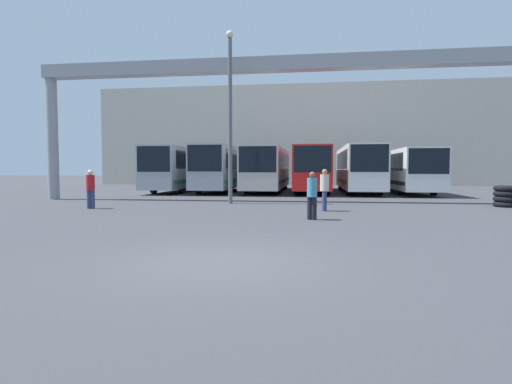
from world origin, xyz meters
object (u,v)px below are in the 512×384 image
Objects in this scene: bus_slot_3 at (312,167)px; bus_slot_5 at (404,169)px; bus_slot_4 at (358,167)px; bus_slot_0 at (182,167)px; bus_slot_1 at (223,166)px; tire_stack at (506,196)px; pedestrian_mid_right at (312,194)px; pedestrian_far_center at (325,189)px; bus_slot_2 at (268,167)px; pedestrian_near_right at (91,188)px; lamp_post at (230,111)px.

bus_slot_5 is (6.73, 0.02, -0.11)m from bus_slot_3.
bus_slot_4 is (3.36, -0.33, 0.03)m from bus_slot_3.
bus_slot_1 is at bearing -9.71° from bus_slot_0.
bus_slot_3 is 11.74× the size of tire_stack.
tire_stack is (8.69, -11.15, -1.39)m from bus_slot_3.
bus_slot_5 is at bearing 87.62° from pedestrian_mid_right.
bus_slot_0 is 1.00× the size of bus_slot_4.
pedestrian_far_center is at bearing 99.40° from pedestrian_mid_right.
bus_slot_1 reaches higher than bus_slot_0.
bus_slot_0 is 6.74m from bus_slot_2.
bus_slot_0 is 17.41m from pedestrian_far_center.
pedestrian_near_right is (-6.13, -14.59, -0.97)m from bus_slot_2.
bus_slot_4 is at bearing -135.95° from pedestrian_near_right.
tire_stack is at bearing 110.15° from pedestrian_far_center.
lamp_post is (-10.77, -11.11, 2.83)m from bus_slot_5.
bus_slot_1 is 10.05× the size of tire_stack.
bus_slot_2 is 11.53m from lamp_post.
bus_slot_3 is (10.09, 0.30, -0.03)m from bus_slot_0.
pedestrian_near_right reaches higher than tire_stack.
bus_slot_2 is at bearing 136.99° from tire_stack.
bus_slot_0 reaches higher than bus_slot_5.
lamp_post is at bearing -134.12° from bus_slot_5.
lamp_post is (5.45, 3.40, 3.70)m from pedestrian_near_right.
bus_slot_4 is (6.73, -0.42, 0.03)m from bus_slot_2.
bus_slot_2 is 10.09m from bus_slot_5.
lamp_post is (-4.05, -11.09, 2.72)m from bus_slot_3.
pedestrian_far_center is at bearing -74.86° from bus_slot_2.
bus_slot_2 is 7.24× the size of pedestrian_far_center.
lamp_post is at bearing 143.27° from pedestrian_mid_right.
bus_slot_5 is 7.15× the size of pedestrian_far_center.
bus_slot_1 reaches higher than bus_slot_5.
pedestrian_mid_right is (-3.39, -16.71, -1.04)m from bus_slot_4.
pedestrian_near_right is (-9.98, -0.39, -0.02)m from pedestrian_far_center.
pedestrian_near_right is at bearing -87.38° from pedestrian_far_center.
bus_slot_5 is at bearing 45.88° from lamp_post.
bus_slot_3 reaches higher than pedestrian_mid_right.
bus_slot_1 is at bearing 104.71° from lamp_post.
pedestrian_near_right is 1.62× the size of tire_stack.
bus_slot_5 reaches higher than pedestrian_far_center.
bus_slot_4 is 12.14m from tire_stack.
bus_slot_2 is 3.36m from bus_slot_3.
pedestrian_far_center reaches higher than tire_stack.
pedestrian_far_center reaches higher than pedestrian_near_right.
bus_slot_1 is 6.22× the size of pedestrian_near_right.
bus_slot_4 is at bearing -174.17° from bus_slot_5.
bus_slot_0 is 13.46m from bus_slot_4.
bus_slot_0 is 19.55m from pedestrian_mid_right.
tire_stack is at bearing 53.26° from pedestrian_mid_right.
bus_slot_1 is at bearing -105.21° from pedestrian_near_right.
pedestrian_far_center is 6.56m from lamp_post.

